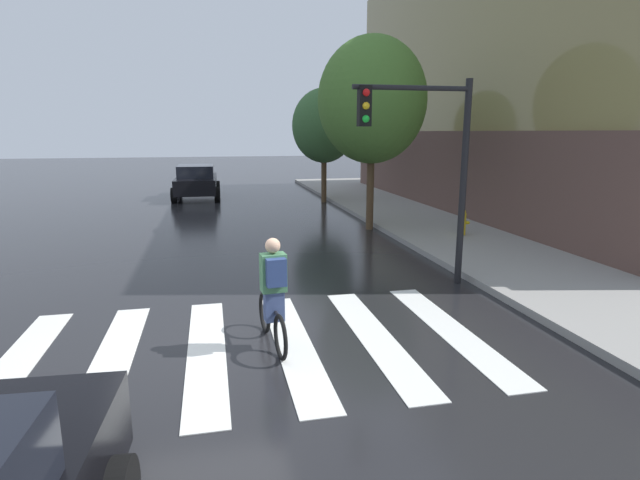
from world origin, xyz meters
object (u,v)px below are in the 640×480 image
at_px(cyclist, 273,294).
at_px(street_tree_mid, 324,126).
at_px(fire_hydrant, 462,222).
at_px(street_tree_near, 372,101).
at_px(sedan_mid, 197,181).
at_px(traffic_light_near, 428,148).

bearing_deg(cyclist, street_tree_mid, 74.54).
xyz_separation_m(fire_hydrant, street_tree_near, (-2.19, 2.18, 3.60)).
relative_size(sedan_mid, fire_hydrant, 5.99).
bearing_deg(fire_hydrant, sedan_mid, 124.60).
height_order(fire_hydrant, street_tree_near, street_tree_near).
distance_m(street_tree_near, street_tree_mid, 6.71).
bearing_deg(fire_hydrant, street_tree_mid, 104.18).
height_order(sedan_mid, street_tree_mid, street_tree_mid).
distance_m(traffic_light_near, street_tree_near, 6.36).
bearing_deg(street_tree_near, cyclist, -116.35).
bearing_deg(street_tree_mid, sedan_mid, 154.81).
height_order(traffic_light_near, street_tree_mid, street_tree_mid).
height_order(street_tree_near, street_tree_mid, street_tree_near).
bearing_deg(sedan_mid, cyclist, -85.24).
xyz_separation_m(traffic_light_near, fire_hydrant, (3.03, 3.99, -2.33)).
bearing_deg(street_tree_mid, street_tree_near, -89.64).
height_order(traffic_light_near, fire_hydrant, traffic_light_near).
bearing_deg(traffic_light_near, cyclist, -144.46).
relative_size(sedan_mid, traffic_light_near, 1.11).
xyz_separation_m(cyclist, street_tree_mid, (4.23, 15.30, 2.58)).
bearing_deg(street_tree_near, sedan_mid, 121.63).
relative_size(cyclist, traffic_light_near, 0.41).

